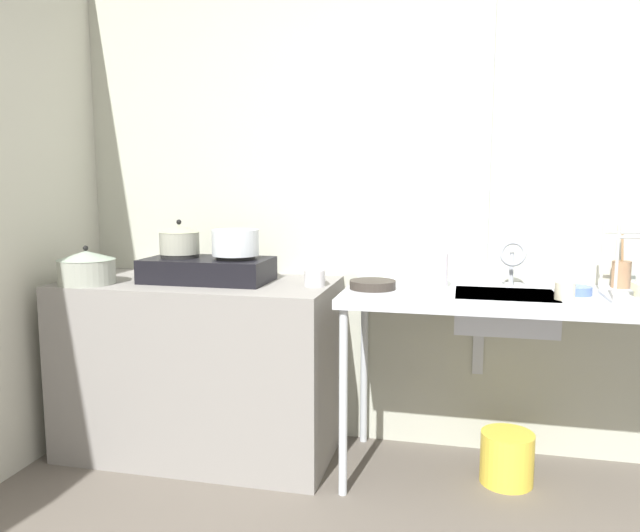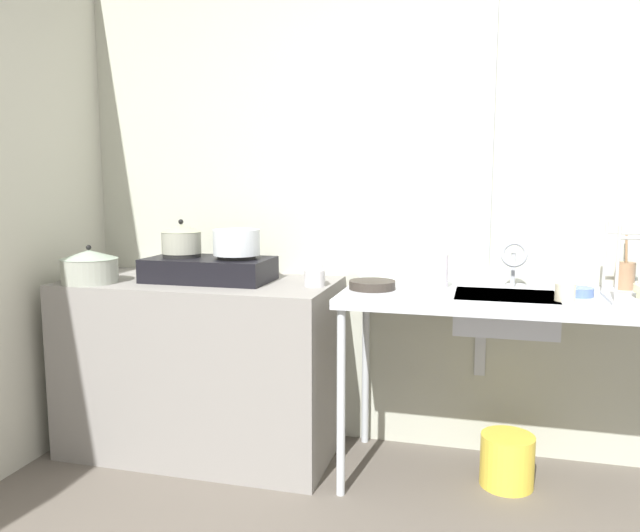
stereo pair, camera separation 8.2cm
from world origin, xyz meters
name	(u,v)px [view 2 (the right image)]	position (x,y,z in m)	size (l,w,h in m)	color
wall_back	(495,188)	(0.00, 1.86, 1.28)	(4.94, 0.10, 2.56)	#B9BBA8
wall_metal_strip	(487,160)	(-0.04, 1.80, 1.41)	(0.05, 0.01, 2.05)	silver
counter_concrete	(202,366)	(-1.35, 1.49, 0.42)	(1.29, 0.63, 0.84)	gray
counter_sink	(519,309)	(0.11, 1.49, 0.78)	(1.48, 0.63, 0.84)	silver
stove	(209,269)	(-1.30, 1.49, 0.90)	(0.59, 0.32, 0.13)	black
pot_on_left_burner	(181,239)	(-1.44, 1.49, 1.04)	(0.19, 0.19, 0.16)	#989989
pot_on_right_burner	(236,242)	(-1.16, 1.49, 1.03)	(0.22, 0.22, 0.12)	silver
pot_beside_stove	(90,266)	(-1.82, 1.30, 0.92)	(0.26, 0.26, 0.18)	#9DA395
percolator	(315,269)	(-0.78, 1.48, 0.92)	(0.09, 0.09, 0.17)	silver
sink_basin	(505,312)	(0.05, 1.47, 0.77)	(0.41, 0.33, 0.15)	silver
faucet	(514,258)	(0.09, 1.63, 0.98)	(0.12, 0.07, 0.21)	silver
frying_pan	(372,285)	(-0.51, 1.47, 0.86)	(0.20, 0.20, 0.04)	#332C26
cup_by_rack	(565,292)	(0.27, 1.39, 0.88)	(0.08, 0.08, 0.07)	beige
small_bowl_on_drainboard	(578,292)	(0.34, 1.52, 0.86)	(0.12, 0.12, 0.04)	#546FAC
bottle_by_sink	(441,269)	(-0.22, 1.56, 0.93)	(0.07, 0.07, 0.21)	white
utensil_jar	(625,275)	(0.56, 1.75, 0.90)	(0.08, 0.08, 0.24)	#9B7250
bucket_on_floor	(507,460)	(0.09, 1.48, 0.11)	(0.23, 0.23, 0.23)	yellow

